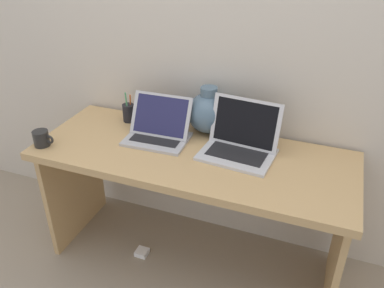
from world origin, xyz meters
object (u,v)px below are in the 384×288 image
Objects in this scene: coffee_mug at (42,138)px; power_brick at (142,252)px; green_vase at (208,112)px; pen_cup at (129,113)px; laptop_left at (159,128)px; laptop_right at (241,140)px.

coffee_mug is 1.64× the size of power_brick.
coffee_mug is (-0.74, -0.45, -0.07)m from green_vase.
pen_cup is (-0.46, -0.05, -0.06)m from green_vase.
coffee_mug is 0.65× the size of pen_cup.
coffee_mug is at bearing -124.52° from pen_cup.
laptop_right is at bearing 2.07° from laptop_left.
coffee_mug is at bearing -164.71° from power_brick.
green_vase reaches higher than power_brick.
green_vase is 0.92m from power_brick.
laptop_left reaches higher than coffee_mug.
laptop_right is 3.22× the size of coffee_mug.
laptop_left is 0.88× the size of laptop_right.
laptop_left is 0.43m from laptop_right.
laptop_left is at bearing -177.93° from laptop_right.
green_vase is 0.86m from coffee_mug.
pen_cup is at bearing 121.78° from power_brick.
power_brick is at bearing -131.27° from green_vase.
coffee_mug is at bearing -151.46° from laptop_left.
pen_cup is (-0.68, 0.10, -0.01)m from laptop_right.
green_vase reaches higher than pen_cup.
laptop_right is 0.27m from green_vase.
pen_cup is 2.54× the size of power_brick.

